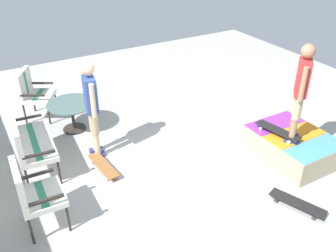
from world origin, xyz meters
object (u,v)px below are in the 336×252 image
(skate_ramp, at_px, (294,145))
(patio_chair_by_wall, at_px, (31,191))
(skateboard_on_ramp, at_px, (278,131))
(person_skater, at_px, (301,87))
(patio_chair_near_house, at_px, (32,90))
(person_watching, at_px, (91,103))
(patio_table, at_px, (72,111))
(skateboard_spare, at_px, (297,203))
(patio_bench, at_px, (26,138))
(skateboard_by_bench, at_px, (103,166))

(skate_ramp, distance_m, patio_chair_by_wall, 4.27)
(skateboard_on_ramp, bearing_deg, person_skater, -152.77)
(patio_chair_near_house, xyz_separation_m, person_watching, (-1.87, -0.61, 0.38))
(patio_chair_near_house, height_order, patio_chair_by_wall, same)
(patio_chair_by_wall, bearing_deg, person_watching, -45.97)
(patio_chair_by_wall, relative_size, patio_table, 1.13)
(person_watching, height_order, skateboard_spare, person_watching)
(patio_table, bearing_deg, skateboard_on_ramp, -133.89)
(patio_bench, distance_m, person_skater, 4.34)
(person_watching, bearing_deg, patio_chair_near_house, 18.03)
(person_watching, bearing_deg, skateboard_on_ramp, -121.45)
(patio_bench, height_order, patio_chair_by_wall, same)
(patio_chair_near_house, xyz_separation_m, skateboard_on_ramp, (-3.47, -3.24, -0.09))
(patio_table, xyz_separation_m, person_watching, (-1.01, -0.09, 0.59))
(skate_ramp, bearing_deg, patio_chair_near_house, 44.39)
(skate_ramp, xyz_separation_m, patio_table, (2.75, 3.02, 0.19))
(patio_chair_near_house, height_order, skateboard_on_ramp, patio_chair_near_house)
(patio_bench, height_order, patio_chair_near_house, same)
(patio_bench, bearing_deg, patio_chair_by_wall, 171.46)
(patio_table, relative_size, skateboard_spare, 1.10)
(patio_chair_by_wall, bearing_deg, skateboard_by_bench, -58.42)
(patio_bench, relative_size, patio_table, 1.43)
(patio_bench, distance_m, person_watching, 1.16)
(patio_chair_by_wall, bearing_deg, person_skater, -98.06)
(patio_chair_near_house, relative_size, person_watching, 0.60)
(patio_chair_by_wall, distance_m, patio_table, 2.56)
(person_skater, relative_size, skateboard_on_ramp, 1.96)
(skate_ramp, relative_size, patio_chair_by_wall, 1.63)
(patio_chair_by_wall, bearing_deg, skate_ramp, -96.78)
(person_watching, bearing_deg, skateboard_spare, -143.72)
(person_watching, xyz_separation_m, person_skater, (-1.82, -2.74, 0.37))
(person_watching, height_order, skateboard_on_ramp, person_watching)
(patio_chair_near_house, bearing_deg, patio_bench, 164.81)
(skateboard_on_ramp, bearing_deg, patio_bench, 65.19)
(patio_table, relative_size, skateboard_on_ramp, 1.09)
(person_watching, height_order, skateboard_by_bench, person_watching)
(skateboard_by_bench, bearing_deg, skateboard_spare, -137.03)
(patio_chair_by_wall, distance_m, person_watching, 1.83)
(patio_chair_near_house, relative_size, patio_chair_by_wall, 1.00)
(patio_chair_near_house, xyz_separation_m, skateboard_by_bench, (-2.37, -0.53, -0.53))
(patio_chair_near_house, xyz_separation_m, patio_table, (-0.86, -0.52, -0.21))
(person_watching, distance_m, skateboard_by_bench, 1.04)
(patio_table, height_order, skateboard_spare, patio_table)
(patio_chair_near_house, height_order, person_skater, person_skater)
(skate_ramp, distance_m, patio_chair_near_house, 5.07)
(patio_bench, xyz_separation_m, patio_chair_near_house, (1.76, -0.48, -0.00))
(skate_ramp, height_order, skateboard_by_bench, skate_ramp)
(patio_chair_by_wall, relative_size, person_watching, 0.60)
(patio_chair_near_house, bearing_deg, person_watching, -161.97)
(skateboard_by_bench, bearing_deg, patio_chair_near_house, 12.73)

